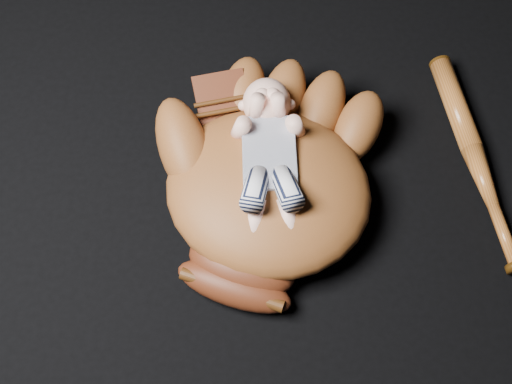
# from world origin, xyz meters

# --- Properties ---
(baseball_glove) EXTENTS (0.62, 0.66, 0.17)m
(baseball_glove) POSITION_xyz_m (-0.16, -0.02, 0.08)
(baseball_glove) COLOR brown
(baseball_glove) RESTS_ON ground
(newborn_baby) EXTENTS (0.17, 0.34, 0.14)m
(newborn_baby) POSITION_xyz_m (-0.16, -0.01, 0.13)
(newborn_baby) COLOR #F7B69F
(newborn_baby) RESTS_ON baseball_glove
(baseball_bat) EXTENTS (0.13, 0.47, 0.04)m
(baseball_bat) POSITION_xyz_m (0.24, 0.07, 0.02)
(baseball_bat) COLOR #97501D
(baseball_bat) RESTS_ON ground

